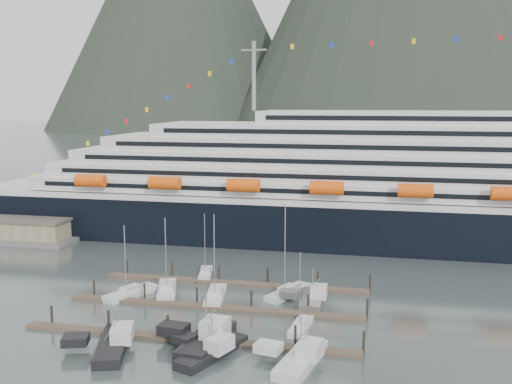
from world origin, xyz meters
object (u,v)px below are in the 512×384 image
cruise_ship (426,192)px  trawler_d (300,358)px  sailboat_b (216,296)px  sailboat_c (167,291)px  sailboat_a (131,294)px  trawler_c (211,350)px  trawler_e (312,298)px  trawler_a (112,343)px  sailboat_h (301,327)px  sailboat_e (206,274)px  sailboat_g (288,293)px  trawler_b (205,339)px

cruise_ship → trawler_d: bearing=-105.1°
sailboat_b → sailboat_c: 9.08m
sailboat_b → trawler_d: size_ratio=1.25×
sailboat_a → trawler_c: bearing=-109.1°
sailboat_c → trawler_e: bearing=-108.5°
trawler_a → trawler_d: trawler_a is taller
sailboat_h → trawler_e: sailboat_h is taller
sailboat_b → sailboat_h: 18.81m
trawler_e → sailboat_c: bearing=88.8°
sailboat_e → trawler_d: bearing=-159.3°
sailboat_b → trawler_a: (-7.64, -22.66, 0.45)m
cruise_ship → sailboat_g: bearing=-119.8°
sailboat_a → sailboat_c: size_ratio=0.92×
sailboat_e → trawler_b: 32.68m
sailboat_h → trawler_e: size_ratio=1.19×
trawler_e → cruise_ship: bearing=-24.9°
cruise_ship → trawler_d: cruise_ship is taller
sailboat_a → trawler_b: sailboat_a is taller
sailboat_c → trawler_c: 27.20m
sailboat_b → trawler_c: bearing=-174.8°
sailboat_c → sailboat_h: (24.75, -11.46, -0.04)m
trawler_c → trawler_e: 25.06m
sailboat_c → trawler_a: sailboat_c is taller
trawler_a → sailboat_e: bearing=-20.9°
sailboat_b → trawler_a: 23.92m
sailboat_a → trawler_a: bearing=-136.5°
sailboat_a → sailboat_e: bearing=-6.2°
sailboat_g → trawler_e: size_ratio=1.61×
cruise_ship → sailboat_b: 60.54m
sailboat_g → trawler_d: 27.07m
cruise_ship → sailboat_c: (-44.94, -46.16, -11.60)m
sailboat_g → trawler_b: size_ratio=1.25×
sailboat_b → trawler_c: sailboat_b is taller
trawler_c → trawler_d: trawler_d is taller
trawler_a → trawler_d: bearing=-105.6°
sailboat_a → sailboat_h: (30.08, -8.63, -0.03)m
trawler_a → trawler_d: size_ratio=1.09×
cruise_ship → sailboat_b: (-35.94, -47.32, -11.60)m
cruise_ship → trawler_a: bearing=-121.9°
sailboat_b → trawler_e: (15.90, 1.23, 0.41)m
sailboat_e → trawler_e: 24.20m
sailboat_g → trawler_c: 26.89m
trawler_d → sailboat_h: bearing=19.2°
sailboat_h → sailboat_b: bearing=62.0°
trawler_a → trawler_e: 33.55m
sailboat_c → trawler_e: 24.90m
sailboat_b → sailboat_h: sailboat_b is taller
sailboat_b → cruise_ship: bearing=-46.9°
cruise_ship → sailboat_h: size_ratio=17.50×
trawler_a → trawler_d: (24.97, 0.84, -0.00)m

